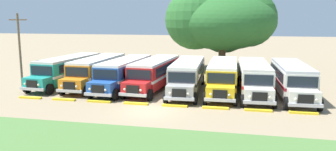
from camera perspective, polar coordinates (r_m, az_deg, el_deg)
name	(u,v)px	position (r m, az deg, el deg)	size (l,w,h in m)	color
ground_plane	(149,111)	(25.06, -3.17, -6.06)	(220.00, 220.00, 0.00)	#937F60
parked_bus_slot_0	(68,69)	(36.46, -16.59, 1.07)	(3.33, 10.94, 2.82)	teal
parked_bus_slot_1	(97,70)	(34.99, -11.89, 0.92)	(2.80, 10.85, 2.82)	orange
parked_bus_slot_2	(124,72)	(33.10, -7.41, 0.55)	(3.11, 10.90, 2.82)	#23519E
parked_bus_slot_3	(155,72)	(32.74, -2.29, 0.53)	(3.27, 10.93, 2.82)	red
parked_bus_slot_4	(187,75)	(31.55, 3.32, 0.17)	(3.08, 10.89, 2.82)	#9E9993
parked_bus_slot_5	(223,75)	(31.50, 9.29, 0.04)	(2.85, 10.86, 2.82)	yellow
parked_bus_slot_6	(254,77)	(31.30, 14.40, -0.20)	(3.06, 10.89, 2.82)	silver
parked_bus_slot_7	(292,78)	(31.51, 20.28, -0.44)	(3.00, 10.88, 2.82)	silver
curb_wheelstop_0	(30,98)	(31.18, -22.30, -3.49)	(2.00, 0.36, 0.15)	yellow
curb_wheelstop_1	(64,99)	(29.52, -17.23, -3.91)	(2.00, 0.36, 0.15)	yellow
curb_wheelstop_2	(99,101)	(28.12, -11.61, -4.33)	(2.00, 0.36, 0.15)	yellow
curb_wheelstop_3	(136,104)	(27.02, -5.46, -4.75)	(2.00, 0.36, 0.15)	yellow
curb_wheelstop_4	(175,106)	(26.26, 1.14, -5.14)	(2.00, 0.36, 0.15)	yellow
curb_wheelstop_5	(215,108)	(25.86, 8.05, -5.47)	(2.00, 0.36, 0.15)	yellow
curb_wheelstop_6	(258,110)	(25.84, 15.07, -5.73)	(2.00, 0.36, 0.15)	yellow
curb_wheelstop_7	(304,113)	(26.20, 22.01, -5.90)	(2.00, 0.36, 0.15)	yellow
broad_shade_tree	(222,22)	(45.26, 9.19, 9.01)	(14.29, 13.22, 10.50)	brown
utility_pole	(20,50)	(34.43, -23.83, 4.01)	(1.80, 0.20, 7.25)	brown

